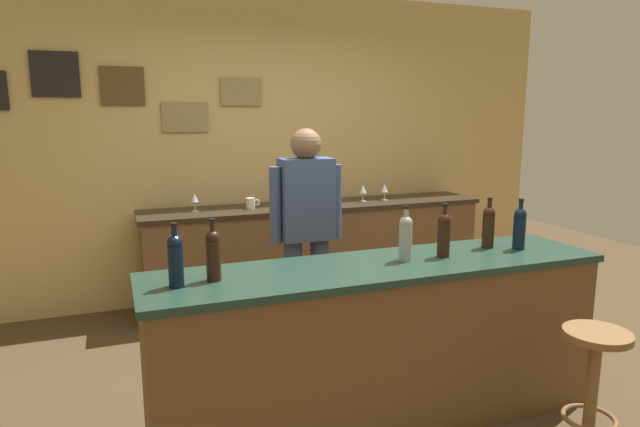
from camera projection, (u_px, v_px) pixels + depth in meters
ground_plane at (349, 387)px, 3.50m from camera, size 10.00×10.00×0.00m
back_wall at (261, 147)px, 5.10m from camera, size 6.00×0.09×2.80m
bar_counter at (379, 343)px, 3.04m from camera, size 2.56×0.60×0.92m
side_counter at (317, 252)px, 5.07m from camera, size 3.15×0.56×0.90m
bartender at (306, 228)px, 3.78m from camera, size 0.52×0.21×1.62m
bar_stool at (593, 373)px, 2.69m from camera, size 0.32×0.32×0.68m
wine_bottle_a at (175, 259)px, 2.54m from camera, size 0.07×0.07×0.31m
wine_bottle_b at (213, 253)px, 2.64m from camera, size 0.07×0.07×0.31m
wine_bottle_c at (406, 236)px, 3.00m from camera, size 0.07×0.07×0.31m
wine_bottle_d at (444, 233)px, 3.08m from camera, size 0.07×0.07×0.31m
wine_bottle_e at (488, 225)px, 3.29m from camera, size 0.07×0.07×0.31m
wine_bottle_f at (520, 227)px, 3.25m from camera, size 0.07×0.07×0.31m
wine_glass_a at (195, 198)px, 4.62m from camera, size 0.07×0.07×0.16m
wine_glass_b at (363, 190)px, 5.12m from camera, size 0.07×0.07×0.16m
wine_glass_c at (384, 189)px, 5.19m from camera, size 0.07×0.07×0.16m
coffee_mug at (251, 203)px, 4.75m from camera, size 0.12×0.08×0.09m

